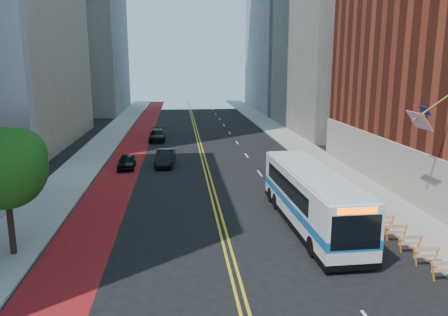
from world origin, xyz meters
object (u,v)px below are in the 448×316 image
Objects in this scene: car_c at (157,135)px; car_b at (165,158)px; street_tree at (6,165)px; car_a at (126,162)px; transit_bus at (311,197)px.

car_b is at bearing -84.59° from car_c.
car_c is at bearing 80.25° from street_tree.
car_a is (3.62, 19.18, -4.24)m from street_tree.
car_b is (3.71, 0.81, 0.12)m from car_a.
street_tree reaches higher than car_a.
car_b is at bearing 11.06° from car_a.
transit_bus is (16.74, 2.65, -3.05)m from street_tree.
car_b is at bearing 69.86° from street_tree.
car_c reaches higher than car_a.
car_a is at bearing 126.99° from transit_bus.
car_b is 0.95× the size of car_c.
car_a is at bearing -163.16° from car_b.
car_c is (2.26, 15.09, 0.06)m from car_a.
street_tree is at bearing -105.66° from car_b.
car_c is (5.89, 34.27, -4.18)m from street_tree.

